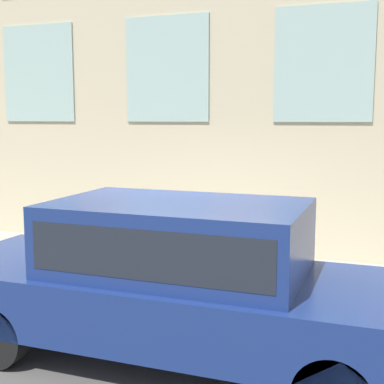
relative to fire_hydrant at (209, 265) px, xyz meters
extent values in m
plane|color=#514F4C|center=(-0.36, 0.21, -0.53)|extent=(80.00, 80.00, 0.00)
cube|color=#9E9B93|center=(0.99, 0.21, -0.46)|extent=(2.70, 60.00, 0.13)
cube|color=#C6B793|center=(2.49, 0.21, 3.53)|extent=(0.30, 40.00, 8.12)
cube|color=#9EBCB2|center=(2.32, -1.16, 2.85)|extent=(0.03, 1.59, 1.86)
cube|color=#9EBCB2|center=(2.32, 1.58, 2.85)|extent=(0.03, 1.59, 1.86)
cube|color=#9EBCB2|center=(2.32, 4.31, 2.85)|extent=(0.03, 1.59, 1.86)
cylinder|color=gold|center=(0.00, 0.00, -0.38)|extent=(0.37, 0.37, 0.04)
cylinder|color=gold|center=(0.00, 0.00, -0.08)|extent=(0.27, 0.27, 0.63)
sphere|color=#A4891E|center=(0.00, 0.00, 0.23)|extent=(0.29, 0.29, 0.29)
cylinder|color=black|center=(0.00, 0.00, 0.32)|extent=(0.10, 0.10, 0.11)
cylinder|color=gold|center=(0.00, -0.19, -0.01)|extent=(0.09, 0.10, 0.09)
cylinder|color=gold|center=(0.00, 0.19, -0.01)|extent=(0.09, 0.10, 0.09)
cylinder|color=#232328|center=(0.28, 0.60, -0.10)|extent=(0.09, 0.09, 0.60)
cylinder|color=#232328|center=(0.40, 0.60, -0.10)|extent=(0.09, 0.09, 0.60)
cube|color=#72288C|center=(0.34, 0.60, 0.43)|extent=(0.16, 0.11, 0.45)
cylinder|color=#72288C|center=(0.22, 0.60, 0.44)|extent=(0.07, 0.07, 0.43)
cylinder|color=#72288C|center=(0.46, 0.60, 0.44)|extent=(0.07, 0.07, 0.43)
sphere|color=#8C6647|center=(0.34, 0.60, 0.76)|extent=(0.20, 0.20, 0.20)
cylinder|color=black|center=(-0.94, 1.40, -0.21)|extent=(0.24, 0.65, 0.65)
cylinder|color=black|center=(-0.94, -1.89, -0.21)|extent=(0.24, 0.65, 0.65)
cube|color=navy|center=(-1.72, -0.24, 0.10)|extent=(1.81, 5.31, 0.62)
cube|color=navy|center=(-1.72, -0.24, 0.78)|extent=(1.59, 2.55, 0.72)
cube|color=#1E232D|center=(-1.72, -0.24, 0.78)|extent=(1.60, 2.34, 0.46)
camera|label=1|loc=(-6.67, -2.22, 1.97)|focal=50.00mm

